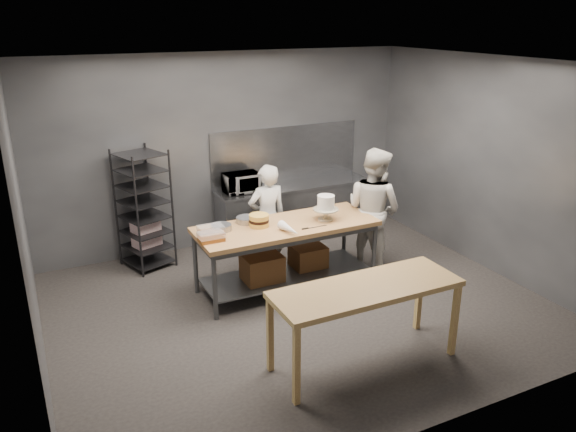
{
  "coord_description": "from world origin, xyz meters",
  "views": [
    {
      "loc": [
        -2.91,
        -5.63,
        3.51
      ],
      "look_at": [
        0.07,
        0.5,
        1.05
      ],
      "focal_mm": 35.0,
      "sensor_mm": 36.0,
      "label": 1
    }
  ],
  "objects_px": {
    "frosted_cake_stand": "(326,205)",
    "layer_cake": "(259,220)",
    "speed_rack": "(144,210)",
    "chef_behind": "(267,218)",
    "microwave": "(241,183)",
    "near_counter": "(366,294)",
    "work_table": "(285,249)",
    "chef_right": "(373,209)"
  },
  "relations": [
    {
      "from": "near_counter",
      "to": "speed_rack",
      "type": "xyz_separation_m",
      "value": [
        -1.5,
        3.47,
        0.04
      ]
    },
    {
      "from": "microwave",
      "to": "layer_cake",
      "type": "distance_m",
      "value": 1.59
    },
    {
      "from": "near_counter",
      "to": "chef_behind",
      "type": "xyz_separation_m",
      "value": [
        0.05,
        2.61,
        -0.03
      ]
    },
    {
      "from": "speed_rack",
      "to": "chef_behind",
      "type": "height_order",
      "value": "speed_rack"
    },
    {
      "from": "microwave",
      "to": "frosted_cake_stand",
      "type": "bearing_deg",
      "value": -72.9
    },
    {
      "from": "work_table",
      "to": "speed_rack",
      "type": "xyz_separation_m",
      "value": [
        -1.49,
        1.55,
        0.28
      ]
    },
    {
      "from": "near_counter",
      "to": "chef_right",
      "type": "distance_m",
      "value": 2.45
    },
    {
      "from": "chef_right",
      "to": "frosted_cake_stand",
      "type": "bearing_deg",
      "value": 81.17
    },
    {
      "from": "chef_behind",
      "to": "frosted_cake_stand",
      "type": "bearing_deg",
      "value": 123.2
    },
    {
      "from": "layer_cake",
      "to": "work_table",
      "type": "bearing_deg",
      "value": -14.38
    },
    {
      "from": "chef_behind",
      "to": "near_counter",
      "type": "bearing_deg",
      "value": 88.71
    },
    {
      "from": "chef_right",
      "to": "frosted_cake_stand",
      "type": "xyz_separation_m",
      "value": [
        -0.87,
        -0.15,
        0.24
      ]
    },
    {
      "from": "chef_behind",
      "to": "chef_right",
      "type": "distance_m",
      "value": 1.52
    },
    {
      "from": "work_table",
      "to": "chef_behind",
      "type": "bearing_deg",
      "value": 85.35
    },
    {
      "from": "microwave",
      "to": "layer_cake",
      "type": "height_order",
      "value": "microwave"
    },
    {
      "from": "chef_behind",
      "to": "microwave",
      "type": "bearing_deg",
      "value": -89.11
    },
    {
      "from": "chef_behind",
      "to": "layer_cake",
      "type": "bearing_deg",
      "value": 57.6
    },
    {
      "from": "chef_behind",
      "to": "frosted_cake_stand",
      "type": "relative_size",
      "value": 4.56
    },
    {
      "from": "frosted_cake_stand",
      "to": "speed_rack",
      "type": "bearing_deg",
      "value": 141.63
    },
    {
      "from": "work_table",
      "to": "near_counter",
      "type": "xyz_separation_m",
      "value": [
        0.0,
        -1.92,
        0.24
      ]
    },
    {
      "from": "near_counter",
      "to": "layer_cake",
      "type": "relative_size",
      "value": 7.82
    },
    {
      "from": "frosted_cake_stand",
      "to": "near_counter",
      "type": "bearing_deg",
      "value": -106.99
    },
    {
      "from": "speed_rack",
      "to": "microwave",
      "type": "relative_size",
      "value": 3.23
    },
    {
      "from": "layer_cake",
      "to": "microwave",
      "type": "bearing_deg",
      "value": 76.67
    },
    {
      "from": "speed_rack",
      "to": "microwave",
      "type": "bearing_deg",
      "value": 2.99
    },
    {
      "from": "near_counter",
      "to": "chef_right",
      "type": "relative_size",
      "value": 1.12
    },
    {
      "from": "chef_behind",
      "to": "frosted_cake_stand",
      "type": "distance_m",
      "value": 0.99
    },
    {
      "from": "chef_behind",
      "to": "layer_cake",
      "type": "height_order",
      "value": "chef_behind"
    },
    {
      "from": "speed_rack",
      "to": "chef_behind",
      "type": "xyz_separation_m",
      "value": [
        1.55,
        -0.86,
        -0.08
      ]
    },
    {
      "from": "speed_rack",
      "to": "chef_behind",
      "type": "bearing_deg",
      "value": -28.93
    },
    {
      "from": "chef_behind",
      "to": "chef_right",
      "type": "bearing_deg",
      "value": 155.39
    },
    {
      "from": "speed_rack",
      "to": "layer_cake",
      "type": "distance_m",
      "value": 1.88
    },
    {
      "from": "near_counter",
      "to": "chef_behind",
      "type": "bearing_deg",
      "value": 88.85
    },
    {
      "from": "speed_rack",
      "to": "chef_right",
      "type": "bearing_deg",
      "value": -26.87
    },
    {
      "from": "near_counter",
      "to": "frosted_cake_stand",
      "type": "height_order",
      "value": "frosted_cake_stand"
    },
    {
      "from": "work_table",
      "to": "speed_rack",
      "type": "bearing_deg",
      "value": 134.01
    },
    {
      "from": "chef_right",
      "to": "frosted_cake_stand",
      "type": "relative_size",
      "value": 5.22
    },
    {
      "from": "speed_rack",
      "to": "microwave",
      "type": "xyz_separation_m",
      "value": [
        1.53,
        0.08,
        0.19
      ]
    },
    {
      "from": "work_table",
      "to": "speed_rack",
      "type": "relative_size",
      "value": 1.37
    },
    {
      "from": "work_table",
      "to": "speed_rack",
      "type": "distance_m",
      "value": 2.17
    },
    {
      "from": "near_counter",
      "to": "frosted_cake_stand",
      "type": "relative_size",
      "value": 5.86
    },
    {
      "from": "frosted_cake_stand",
      "to": "layer_cake",
      "type": "xyz_separation_m",
      "value": [
        -0.89,
        0.17,
        -0.13
      ]
    }
  ]
}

